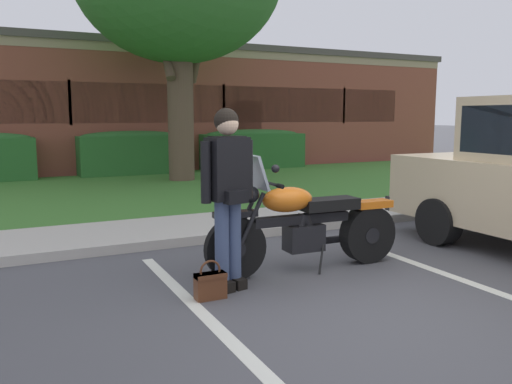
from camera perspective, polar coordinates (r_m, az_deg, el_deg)
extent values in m
plane|color=#4C4C51|center=(4.82, 14.23, -11.81)|extent=(140.00, 140.00, 0.00)
cube|color=#B7B2A8|center=(7.14, -0.99, -4.50)|extent=(60.00, 0.20, 0.12)
cube|color=#B7B2A8|center=(7.90, -3.65, -3.42)|extent=(60.00, 1.50, 0.08)
cube|color=#3D752D|center=(11.76, -11.48, 0.22)|extent=(60.00, 6.74, 0.06)
cube|color=silver|center=(4.22, -4.19, -14.47)|extent=(0.18, 4.40, 0.01)
cube|color=silver|center=(5.72, 21.63, -8.91)|extent=(0.18, 4.40, 0.01)
cylinder|color=black|center=(5.29, -2.24, -6.15)|extent=(0.64, 0.12, 0.64)
cylinder|color=black|center=(5.29, -2.24, -6.15)|extent=(0.18, 0.13, 0.18)
cylinder|color=black|center=(6.05, 11.98, -4.47)|extent=(0.65, 0.20, 0.64)
cylinder|color=black|center=(6.05, 11.98, -4.47)|extent=(0.19, 0.21, 0.18)
cube|color=black|center=(5.21, -2.26, -2.42)|extent=(0.44, 0.16, 0.06)
cube|color=orange|center=(6.02, 12.46, -1.26)|extent=(0.45, 0.22, 0.08)
cylinder|color=black|center=(5.20, -0.53, -3.23)|extent=(0.31, 0.06, 0.58)
cylinder|color=black|center=(5.35, -1.23, -2.92)|extent=(0.31, 0.06, 0.58)
sphere|color=black|center=(5.25, -0.53, -0.27)|extent=(0.17, 0.17, 0.17)
cylinder|color=black|center=(5.29, 0.85, 1.11)|extent=(0.06, 0.72, 0.03)
cylinder|color=black|center=(4.97, 2.62, 0.64)|extent=(0.05, 0.10, 0.04)
cylinder|color=black|center=(5.61, -0.71, 1.53)|extent=(0.05, 0.10, 0.04)
sphere|color=black|center=(4.99, 2.12, 2.53)|extent=(0.08, 0.08, 0.08)
sphere|color=black|center=(5.53, -0.65, 3.10)|extent=(0.08, 0.08, 0.08)
cube|color=#B2BCC6|center=(5.24, 0.07, 2.15)|extent=(0.15, 0.36, 0.35)
cube|color=black|center=(5.55, 4.95, -2.94)|extent=(1.10, 0.14, 0.10)
ellipsoid|color=orange|center=(5.43, 3.41, -0.81)|extent=(0.57, 0.34, 0.26)
cube|color=black|center=(5.69, 7.86, -1.27)|extent=(0.65, 0.30, 0.12)
cube|color=black|center=(5.61, 5.19, -4.92)|extent=(0.41, 0.25, 0.28)
cylinder|color=black|center=(5.56, 4.90, -3.35)|extent=(0.18, 0.13, 0.21)
cylinder|color=black|center=(5.59, 5.52, -3.29)|extent=(0.18, 0.13, 0.21)
cylinder|color=black|center=(5.93, 7.63, -5.22)|extent=(0.60, 0.10, 0.08)
cylinder|color=black|center=(6.04, 9.25, -5.02)|extent=(0.60, 0.10, 0.08)
cylinder|color=black|center=(5.59, 7.06, -7.22)|extent=(0.13, 0.12, 0.30)
cube|color=black|center=(5.13, -2.23, -9.73)|extent=(0.16, 0.26, 0.10)
cube|color=black|center=(5.06, -3.53, -10.02)|extent=(0.16, 0.26, 0.10)
cylinder|color=#3D4C70|center=(5.04, -2.39, -5.56)|extent=(0.14, 0.14, 0.86)
cylinder|color=#3D4C70|center=(4.97, -3.70, -5.80)|extent=(0.14, 0.14, 0.86)
cube|color=black|center=(4.88, -3.11, 2.55)|extent=(0.42, 0.29, 0.58)
cube|color=black|center=(4.86, -3.13, 5.72)|extent=(0.34, 0.26, 0.06)
sphere|color=beige|center=(4.86, -3.14, 7.37)|extent=(0.21, 0.21, 0.21)
sphere|color=black|center=(4.87, -3.25, 7.72)|extent=(0.23, 0.23, 0.23)
cube|color=black|center=(4.81, -2.18, -0.53)|extent=(0.24, 0.14, 0.12)
cylinder|color=black|center=(5.03, -0.87, 2.49)|extent=(0.09, 0.09, 0.56)
cylinder|color=black|center=(4.75, -5.46, 2.13)|extent=(0.09, 0.09, 0.56)
cube|color=#562D19|center=(4.81, -4.96, -10.10)|extent=(0.28, 0.12, 0.24)
cube|color=#562D19|center=(4.78, -4.95, -8.98)|extent=(0.28, 0.13, 0.04)
torus|color=#562D19|center=(4.77, -4.98, -8.51)|extent=(0.20, 0.02, 0.20)
cube|color=black|center=(8.36, 19.03, -0.70)|extent=(1.90, 0.12, 0.20)
cylinder|color=black|center=(7.11, 19.17, -3.04)|extent=(0.25, 0.60, 0.60)
cylinder|color=brown|center=(13.18, -8.15, 7.87)|extent=(0.63, 0.63, 3.14)
cylinder|color=brown|center=(13.44, -6.31, 14.95)|extent=(0.22, 1.13, 1.53)
cylinder|color=brown|center=(13.16, -9.66, 14.30)|extent=(0.22, 0.84, 1.19)
cube|color=#286028|center=(14.87, -13.34, 3.82)|extent=(2.81, 0.90, 1.10)
ellipsoid|color=#286028|center=(14.84, -13.41, 5.93)|extent=(2.67, 0.84, 0.28)
cube|color=#286028|center=(16.13, -0.34, 4.36)|extent=(3.19, 0.90, 1.10)
ellipsoid|color=#286028|center=(16.10, -0.34, 6.32)|extent=(3.03, 0.84, 0.28)
cube|color=brown|center=(20.53, -21.43, 8.15)|extent=(26.08, 11.16, 3.62)
cube|color=#998466|center=(15.14, -19.79, 14.83)|extent=(26.08, 0.10, 0.24)
cube|color=#4C4742|center=(20.64, -21.72, 13.45)|extent=(26.34, 11.27, 0.20)
cube|color=#1E282D|center=(15.02, -19.51, 9.12)|extent=(22.17, 0.06, 1.10)
cube|color=brown|center=(15.01, -19.50, 9.12)|extent=(0.08, 0.04, 1.20)
cube|color=brown|center=(16.18, -3.52, 9.47)|extent=(0.08, 0.04, 1.20)
cube|color=brown|center=(18.37, 9.48, 9.22)|extent=(0.08, 0.04, 1.20)
cube|color=#473323|center=(16.53, -1.01, 6.19)|extent=(1.00, 0.08, 2.10)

